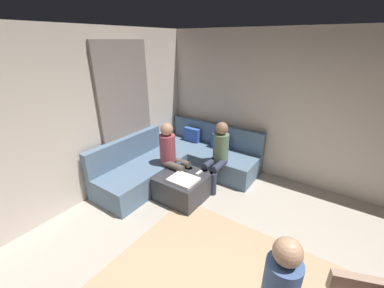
{
  "coord_description": "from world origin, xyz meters",
  "views": [
    {
      "loc": [
        0.5,
        -1.48,
        2.5
      ],
      "look_at": [
        -1.63,
        1.63,
        0.85
      ],
      "focal_mm": 22.46,
      "sensor_mm": 36.0,
      "label": 1
    }
  ],
  "objects_px": {
    "sectional_couch": "(180,161)",
    "game_remote": "(199,173)",
    "ottoman": "(183,186)",
    "coffee_mug": "(179,165)",
    "person_on_couch_back": "(218,153)",
    "person_on_couch_side": "(172,154)"
  },
  "relations": [
    {
      "from": "person_on_couch_back",
      "to": "coffee_mug",
      "type": "bearing_deg",
      "value": 43.32
    },
    {
      "from": "game_remote",
      "to": "ottoman",
      "type": "bearing_deg",
      "value": -129.29
    },
    {
      "from": "game_remote",
      "to": "person_on_couch_side",
      "type": "height_order",
      "value": "person_on_couch_side"
    },
    {
      "from": "sectional_couch",
      "to": "person_on_couch_side",
      "type": "bearing_deg",
      "value": -70.97
    },
    {
      "from": "ottoman",
      "to": "person_on_couch_side",
      "type": "bearing_deg",
      "value": 153.77
    },
    {
      "from": "sectional_couch",
      "to": "coffee_mug",
      "type": "relative_size",
      "value": 26.84
    },
    {
      "from": "sectional_couch",
      "to": "game_remote",
      "type": "xyz_separation_m",
      "value": [
        0.69,
        -0.39,
        0.15
      ]
    },
    {
      "from": "ottoman",
      "to": "person_on_couch_side",
      "type": "relative_size",
      "value": 0.63
    },
    {
      "from": "sectional_couch",
      "to": "person_on_couch_side",
      "type": "distance_m",
      "value": 0.59
    },
    {
      "from": "game_remote",
      "to": "person_on_couch_side",
      "type": "bearing_deg",
      "value": -175.66
    },
    {
      "from": "person_on_couch_side",
      "to": "ottoman",
      "type": "bearing_deg",
      "value": 63.77
    },
    {
      "from": "sectional_couch",
      "to": "coffee_mug",
      "type": "bearing_deg",
      "value": -55.76
    },
    {
      "from": "person_on_couch_back",
      "to": "sectional_couch",
      "type": "bearing_deg",
      "value": 3.93
    },
    {
      "from": "ottoman",
      "to": "person_on_couch_back",
      "type": "bearing_deg",
      "value": 66.26
    },
    {
      "from": "coffee_mug",
      "to": "person_on_couch_back",
      "type": "bearing_deg",
      "value": 43.32
    },
    {
      "from": "sectional_couch",
      "to": "ottoman",
      "type": "height_order",
      "value": "sectional_couch"
    },
    {
      "from": "sectional_couch",
      "to": "person_on_couch_back",
      "type": "distance_m",
      "value": 0.89
    },
    {
      "from": "person_on_couch_side",
      "to": "coffee_mug",
      "type": "bearing_deg",
      "value": 90.47
    },
    {
      "from": "game_remote",
      "to": "person_on_couch_back",
      "type": "xyz_separation_m",
      "value": [
        0.11,
        0.44,
        0.23
      ]
    },
    {
      "from": "ottoman",
      "to": "coffee_mug",
      "type": "relative_size",
      "value": 8.0
    },
    {
      "from": "game_remote",
      "to": "person_on_couch_side",
      "type": "xyz_separation_m",
      "value": [
        -0.54,
        -0.04,
        0.23
      ]
    },
    {
      "from": "sectional_couch",
      "to": "ottoman",
      "type": "relative_size",
      "value": 3.36
    }
  ]
}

